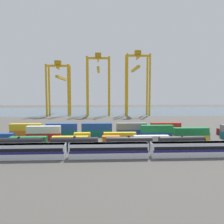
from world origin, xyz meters
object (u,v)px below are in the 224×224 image
object	(u,v)px
shipping_container_5	(191,139)
shipping_container_8	(44,137)
shipping_container_23	(131,133)
freight_tank_row	(102,143)
shipping_container_2	(70,140)
passenger_train	(109,150)
shipping_container_21	(97,133)
gantry_crane_central	(98,78)
gantry_crane_west	(59,82)
shipping_container_4	(151,139)
shipping_container_1	(28,140)
gantry_crane_east	(137,76)
shipping_container_12	(157,135)
shipping_container_25	(166,132)
shipping_container_19	(62,133)

from	to	relation	value
shipping_container_5	shipping_container_8	bearing A→B (deg)	172.81
shipping_container_5	shipping_container_23	bearing A→B (deg)	145.15
freight_tank_row	shipping_container_2	size ratio (longest dim) A/B	5.25
passenger_train	shipping_container_21	distance (m)	29.92
freight_tank_row	gantry_crane_central	xyz separation A→B (m)	(-2.46, 111.85, 27.96)
gantry_crane_central	gantry_crane_west	bearing A→B (deg)	178.02
shipping_container_4	passenger_train	bearing A→B (deg)	-132.73
shipping_container_1	gantry_crane_east	distance (m)	120.63
shipping_container_23	freight_tank_row	bearing A→B (deg)	-119.49
shipping_container_2	gantry_crane_west	bearing A→B (deg)	102.45
shipping_container_1	shipping_container_5	size ratio (longest dim) A/B	1.00
shipping_container_12	shipping_container_23	xyz separation A→B (m)	(-8.67, 6.59, 0.00)
gantry_crane_west	gantry_crane_east	distance (m)	63.10
passenger_train	shipping_container_25	xyz separation A→B (m)	(24.20, 29.67, -0.84)
shipping_container_12	gantry_crane_west	size ratio (longest dim) A/B	0.28
gantry_crane_west	shipping_container_4	bearing A→B (deg)	-64.07
shipping_container_5	shipping_container_25	world-z (taller)	same
freight_tank_row	shipping_container_25	bearing A→B (deg)	39.28
shipping_container_5	gantry_crane_central	world-z (taller)	gantry_crane_central
gantry_crane_west	passenger_train	bearing A→B (deg)	-73.59
shipping_container_19	freight_tank_row	bearing A→B (deg)	-53.19
shipping_container_2	shipping_container_5	distance (m)	41.72
freight_tank_row	shipping_container_21	world-z (taller)	freight_tank_row
freight_tank_row	shipping_container_19	xyz separation A→B (m)	(-15.93, 21.28, -0.68)
shipping_container_8	gantry_crane_east	bearing A→B (deg)	62.69
freight_tank_row	shipping_container_25	distance (m)	33.62
shipping_container_1	gantry_crane_central	bearing A→B (deg)	77.92
passenger_train	freight_tank_row	size ratio (longest dim) A/B	1.02
shipping_container_2	shipping_container_4	bearing A→B (deg)	0.00
shipping_container_8	gantry_crane_central	bearing A→B (deg)	79.06
shipping_container_5	shipping_container_19	distance (m)	48.71
shipping_container_4	gantry_crane_west	xyz separation A→B (m)	(-50.96, 104.83, 24.83)
shipping_container_1	gantry_crane_east	world-z (taller)	gantry_crane_east
shipping_container_4	shipping_container_5	world-z (taller)	same
shipping_container_21	gantry_crane_east	distance (m)	100.33
passenger_train	gantry_crane_central	xyz separation A→B (m)	(-4.28, 120.24, 27.80)
shipping_container_12	shipping_container_25	size ratio (longest dim) A/B	1.00
shipping_container_12	shipping_container_19	bearing A→B (deg)	169.80
shipping_container_4	shipping_container_25	size ratio (longest dim) A/B	1.00
shipping_container_1	shipping_container_23	bearing A→B (deg)	19.75
shipping_container_12	shipping_container_25	xyz separation A→B (m)	(5.31, 6.59, 0.00)
shipping_container_21	shipping_container_23	size ratio (longest dim) A/B	1.00
shipping_container_21	gantry_crane_west	distance (m)	100.19
shipping_container_19	gantry_crane_west	distance (m)	96.65
shipping_container_12	shipping_container_23	distance (m)	10.89
shipping_container_1	shipping_container_4	distance (m)	41.72
shipping_container_1	shipping_container_19	size ratio (longest dim) A/B	1.00
shipping_container_2	shipping_container_5	xyz separation A→B (m)	(41.72, 0.00, 0.00)
shipping_container_12	gantry_crane_west	xyz separation A→B (m)	(-54.62, 98.25, 24.83)
passenger_train	shipping_container_5	xyz separation A→B (m)	(29.14, 16.49, -0.84)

